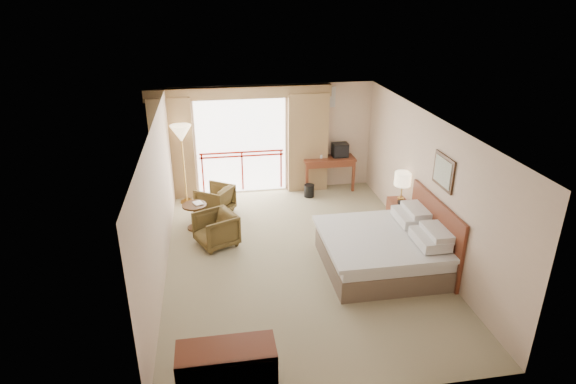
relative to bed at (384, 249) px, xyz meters
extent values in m
plane|color=gray|center=(-1.50, 0.60, -0.38)|extent=(7.00, 7.00, 0.00)
plane|color=white|center=(-1.50, 0.60, 2.32)|extent=(7.00, 7.00, 0.00)
plane|color=beige|center=(-1.50, 4.10, 0.97)|extent=(5.00, 0.00, 5.00)
plane|color=beige|center=(-1.50, -2.90, 0.97)|extent=(5.00, 0.00, 5.00)
plane|color=beige|center=(-4.00, 0.60, 0.97)|extent=(0.00, 7.00, 7.00)
plane|color=beige|center=(1.00, 0.60, 0.97)|extent=(0.00, 7.00, 7.00)
plane|color=white|center=(-2.30, 4.08, 0.82)|extent=(2.40, 0.00, 2.40)
cube|color=#AD1D0E|center=(-2.30, 4.06, 0.57)|extent=(2.09, 0.03, 0.04)
cube|color=#AD1D0E|center=(-2.30, 4.06, 0.67)|extent=(2.09, 0.03, 0.04)
cube|color=#AD1D0E|center=(-3.29, 4.06, 0.17)|extent=(0.04, 0.03, 1.00)
cube|color=#AD1D0E|center=(-2.30, 4.06, 0.17)|extent=(0.04, 0.03, 1.00)
cube|color=#AD1D0E|center=(-1.31, 4.06, 0.17)|extent=(0.04, 0.03, 1.00)
cube|color=olive|center=(-3.95, 3.95, 0.87)|extent=(1.00, 0.26, 2.50)
cube|color=olive|center=(-0.65, 3.95, 0.87)|extent=(1.00, 0.26, 2.50)
cube|color=olive|center=(-2.30, 3.98, 2.17)|extent=(4.40, 0.22, 0.28)
cube|color=silver|center=(-0.20, 4.07, 1.97)|extent=(0.50, 0.04, 0.50)
cube|color=brown|center=(-0.05, 0.00, -0.18)|extent=(2.05, 2.00, 0.40)
cube|color=silver|center=(-0.05, 0.00, 0.12)|extent=(2.01, 1.96, 0.22)
cube|color=silver|center=(-0.10, 0.00, 0.25)|extent=(2.09, 2.06, 0.08)
cube|color=silver|center=(0.65, -0.45, 0.40)|extent=(0.50, 0.75, 0.18)
cube|color=silver|center=(0.65, 0.45, 0.40)|extent=(0.50, 0.75, 0.18)
cube|color=silver|center=(0.78, -0.45, 0.52)|extent=(0.40, 0.70, 0.14)
cube|color=silver|center=(0.78, 0.45, 0.52)|extent=(0.40, 0.70, 0.14)
cube|color=#582619|center=(0.96, 0.00, 0.27)|extent=(0.06, 2.10, 1.30)
cube|color=#321D0D|center=(0.98, 0.00, 1.47)|extent=(0.03, 0.72, 0.60)
cube|color=silver|center=(0.96, 0.00, 1.47)|extent=(0.01, 0.60, 0.48)
cube|color=#582619|center=(0.87, 1.39, -0.04)|extent=(0.50, 0.59, 0.67)
cylinder|color=tan|center=(0.87, 1.44, 0.33)|extent=(0.14, 0.14, 0.04)
cylinder|color=tan|center=(0.87, 1.44, 0.52)|extent=(0.03, 0.03, 0.37)
cylinder|color=#FFE5B2|center=(0.87, 1.44, 0.78)|extent=(0.35, 0.35, 0.28)
cube|color=black|center=(0.82, 1.24, 0.33)|extent=(0.17, 0.14, 0.07)
cube|color=#582619|center=(-0.12, 3.89, 0.45)|extent=(1.31, 0.63, 0.05)
cube|color=#582619|center=(-0.72, 3.61, 0.03)|extent=(0.07, 0.07, 0.81)
cube|color=#582619|center=(0.49, 3.61, 0.03)|extent=(0.07, 0.07, 0.81)
cube|color=#582619|center=(-0.72, 4.16, 0.03)|extent=(0.07, 0.07, 0.81)
cube|color=#582619|center=(0.49, 4.16, 0.03)|extent=(0.07, 0.07, 0.81)
cube|color=#582619|center=(-0.12, 4.16, 0.12)|extent=(1.20, 0.03, 0.60)
cube|color=#582619|center=(-0.12, 3.60, 0.37)|extent=(1.20, 0.03, 0.13)
cube|color=black|center=(0.18, 3.89, 0.66)|extent=(0.39, 0.30, 0.35)
cube|color=black|center=(0.18, 3.73, 0.66)|extent=(0.35, 0.02, 0.28)
cylinder|color=black|center=(-0.47, 3.89, 0.61)|extent=(0.16, 0.16, 0.27)
cylinder|color=white|center=(-0.32, 3.84, 0.53)|extent=(0.07, 0.07, 0.10)
cylinder|color=black|center=(-0.69, 3.45, -0.22)|extent=(0.30, 0.30, 0.31)
imported|color=#45371C|center=(-3.02, 2.87, -0.38)|extent=(1.00, 0.99, 0.66)
imported|color=#45371C|center=(-3.04, 1.37, -0.38)|extent=(0.99, 0.98, 0.69)
cylinder|color=#321D0D|center=(-3.47, 2.16, 0.17)|extent=(0.52, 0.52, 0.04)
cylinder|color=#321D0D|center=(-3.47, 2.16, -0.10)|extent=(0.06, 0.06, 0.52)
cylinder|color=#321D0D|center=(-3.47, 2.16, -0.36)|extent=(0.37, 0.37, 0.03)
imported|color=white|center=(-3.47, 2.16, 0.19)|extent=(0.25, 0.28, 0.02)
cylinder|color=tan|center=(-3.70, 3.60, -0.36)|extent=(0.31, 0.31, 0.03)
cylinder|color=tan|center=(-3.70, 3.60, 0.46)|extent=(0.03, 0.03, 1.67)
cone|color=#FFE5B2|center=(-3.70, 3.60, 1.35)|extent=(0.49, 0.49, 0.39)
cube|color=#582619|center=(-3.01, -2.68, 0.03)|extent=(1.22, 0.51, 0.81)
camera|label=1|loc=(-3.01, -7.35, 4.48)|focal=30.00mm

